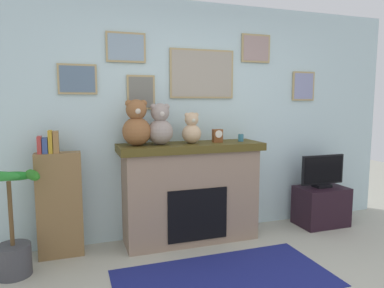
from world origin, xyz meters
The scene contains 12 objects.
back_wall centered at (0.00, 2.00, 1.31)m, with size 5.20×0.15×2.60m.
fireplace centered at (-0.11, 1.71, 0.54)m, with size 1.55×0.51×1.07m.
bookshelf centered at (-1.45, 1.74, 0.55)m, with size 0.42×0.16×1.24m.
potted_plant centered at (-1.83, 1.45, 0.38)m, with size 0.52×0.53×0.97m.
tv_stand centered at (1.55, 1.64, 0.24)m, with size 0.59×0.40×0.47m, color black.
television centered at (1.55, 1.64, 0.66)m, with size 0.58×0.14×0.40m.
area_rug centered at (-0.11, 0.81, 0.00)m, with size 1.87×0.93×0.01m, color navy.
candle_jar centered at (0.47, 1.70, 1.11)m, with size 0.06×0.06×0.08m, color teal.
mantel_clock centered at (0.19, 1.69, 1.14)m, with size 0.10×0.08×0.14m.
teddy_bear_grey centered at (-0.69, 1.69, 1.28)m, with size 0.29×0.29×0.47m.
teddy_bear_cream centered at (-0.45, 1.69, 1.26)m, with size 0.26×0.26×0.43m.
teddy_bear_brown centered at (-0.11, 1.69, 1.22)m, with size 0.21×0.21×0.33m.
Camera 1 is at (-1.31, -1.80, 1.52)m, focal length 32.82 mm.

